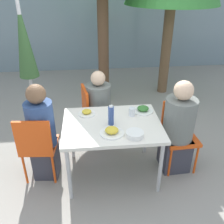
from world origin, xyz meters
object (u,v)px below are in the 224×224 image
(drinking_cup, at_px, (132,112))
(chair_right, at_px, (179,129))
(person_right, at_px, (178,130))
(closed_umbrella, at_px, (26,56))
(person_left, at_px, (42,135))
(bottle, at_px, (111,115))
(chair_left, at_px, (37,144))
(person_far, at_px, (99,111))
(salad_bowl, at_px, (135,134))
(chair_far, at_px, (93,111))

(drinking_cup, bearing_deg, chair_right, -3.25)
(person_right, height_order, closed_umbrella, closed_umbrella)
(person_left, bearing_deg, drinking_cup, 9.41)
(bottle, bearing_deg, chair_right, 9.01)
(chair_left, distance_m, person_far, 1.02)
(person_right, xyz_separation_m, drinking_cup, (-0.56, 0.12, 0.22))
(bottle, bearing_deg, person_left, 173.79)
(closed_umbrella, bearing_deg, bottle, -35.14)
(chair_right, distance_m, bottle, 0.95)
(person_far, relative_size, bottle, 4.67)
(person_left, xyz_separation_m, bottle, (0.80, -0.09, 0.27))
(drinking_cup, bearing_deg, closed_umbrella, 157.58)
(person_right, height_order, salad_bowl, person_right)
(chair_right, distance_m, salad_bowl, 0.80)
(person_left, height_order, person_far, person_left)
(chair_right, xyz_separation_m, person_right, (-0.05, -0.08, 0.05))
(person_left, relative_size, chair_far, 1.39)
(chair_left, height_order, chair_far, same)
(person_left, bearing_deg, salad_bowl, -14.14)
(person_left, distance_m, chair_right, 1.68)
(person_far, relative_size, drinking_cup, 10.79)
(chair_left, bearing_deg, person_far, 47.19)
(drinking_cup, bearing_deg, bottle, -147.43)
(person_left, bearing_deg, bottle, -1.36)
(bottle, bearing_deg, chair_far, 104.60)
(chair_right, xyz_separation_m, salad_bowl, (-0.65, -0.40, 0.24))
(person_left, xyz_separation_m, person_right, (1.63, -0.03, -0.02))
(closed_umbrella, height_order, bottle, closed_umbrella)
(chair_far, bearing_deg, chair_left, -52.44)
(chair_left, height_order, closed_umbrella, closed_umbrella)
(person_right, bearing_deg, closed_umbrella, -21.95)
(person_left, distance_m, closed_umbrella, 1.00)
(chair_far, height_order, closed_umbrella, closed_umbrella)
(closed_umbrella, height_order, drinking_cup, closed_umbrella)
(person_far, bearing_deg, drinking_cup, 25.70)
(person_left, distance_m, salad_bowl, 1.10)
(person_far, height_order, bottle, person_far)
(bottle, xyz_separation_m, salad_bowl, (0.22, -0.27, -0.09))
(salad_bowl, bearing_deg, chair_left, 165.62)
(person_right, distance_m, salad_bowl, 0.71)
(person_right, height_order, person_far, person_right)
(person_far, distance_m, closed_umbrella, 1.21)
(drinking_cup, bearing_deg, person_far, 125.44)
(chair_far, bearing_deg, person_far, 57.99)
(drinking_cup, distance_m, salad_bowl, 0.44)
(chair_far, bearing_deg, salad_bowl, 12.84)
(person_right, bearing_deg, person_far, -37.29)
(person_right, xyz_separation_m, person_far, (-0.93, 0.64, -0.04))
(person_left, bearing_deg, chair_right, 6.60)
(closed_umbrella, bearing_deg, person_left, -73.83)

